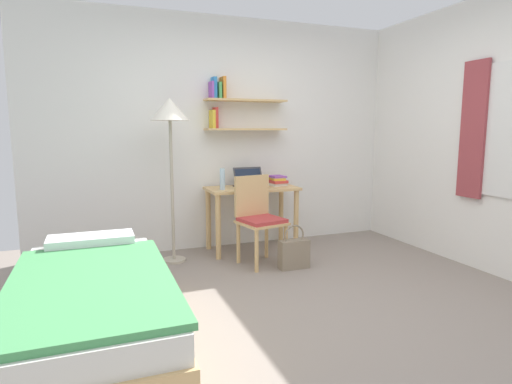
% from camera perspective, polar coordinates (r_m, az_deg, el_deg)
% --- Properties ---
extents(ground_plane, '(5.28, 5.28, 0.00)m').
position_cam_1_polar(ground_plane, '(3.36, 7.13, -15.52)').
color(ground_plane, gray).
extents(wall_back, '(4.40, 0.27, 2.60)m').
position_cam_1_polar(wall_back, '(4.94, -3.73, 7.81)').
color(wall_back, white).
rests_on(wall_back, ground_plane).
extents(bed, '(0.93, 1.92, 0.54)m').
position_cam_1_polar(bed, '(2.95, -21.00, -14.48)').
color(bed, tan).
rests_on(bed, ground_plane).
extents(desk, '(1.00, 0.51, 0.72)m').
position_cam_1_polar(desk, '(4.76, -0.56, -1.08)').
color(desk, tan).
rests_on(desk, ground_plane).
extents(desk_chair, '(0.50, 0.49, 0.89)m').
position_cam_1_polar(desk_chair, '(4.30, 0.34, -3.24)').
color(desk_chair, tan).
rests_on(desk_chair, ground_plane).
extents(standing_lamp, '(0.39, 0.39, 1.66)m').
position_cam_1_polar(standing_lamp, '(4.35, -11.47, 9.61)').
color(standing_lamp, '#B2A893').
rests_on(standing_lamp, ground_plane).
extents(laptop, '(0.34, 0.23, 0.21)m').
position_cam_1_polar(laptop, '(4.78, -0.89, 1.38)').
color(laptop, '#2D2D33').
rests_on(laptop, desk).
extents(water_bottle, '(0.06, 0.06, 0.23)m').
position_cam_1_polar(water_bottle, '(4.53, -4.52, 1.75)').
color(water_bottle, silver).
rests_on(water_bottle, desk).
extents(book_stack, '(0.20, 0.25, 0.11)m').
position_cam_1_polar(book_stack, '(4.89, 2.82, 1.52)').
color(book_stack, silver).
rests_on(book_stack, desk).
extents(handbag, '(0.30, 0.12, 0.44)m').
position_cam_1_polar(handbag, '(4.23, 5.12, -8.16)').
color(handbag, gray).
rests_on(handbag, ground_plane).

